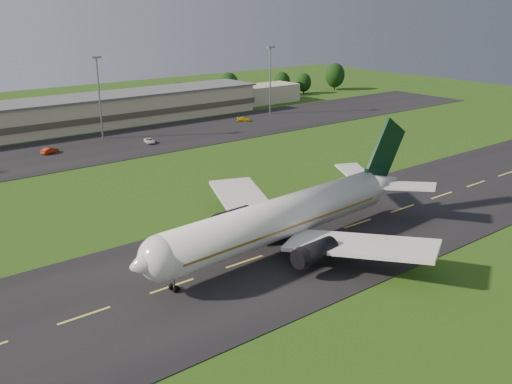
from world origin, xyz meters
TOP-DOWN VIEW (x-y plane):
  - ground at (0.00, 0.00)m, footprint 360.00×360.00m
  - taxiway at (0.00, 0.00)m, footprint 220.00×30.00m
  - apron at (0.00, 72.00)m, footprint 260.00×30.00m
  - airliner at (-4.06, 0.06)m, footprint 51.30×42.09m
  - terminal at (6.40, 96.18)m, footprint 145.00×16.00m
  - light_mast_centre at (5.00, 80.00)m, footprint 2.40×1.20m
  - light_mast_east at (60.00, 80.00)m, footprint 2.40×1.20m
  - tree_line at (36.53, 105.91)m, footprint 196.25×9.74m
  - service_vehicle_b at (-10.92, 73.05)m, footprint 4.35×2.88m
  - service_vehicle_c at (11.71, 67.95)m, footprint 2.75×4.56m
  - service_vehicle_d at (46.27, 75.34)m, footprint 4.14×3.95m

SIDE VIEW (x-z plane):
  - ground at x=0.00m, z-range 0.00..0.00m
  - taxiway at x=0.00m, z-range 0.00..0.10m
  - apron at x=0.00m, z-range 0.00..0.10m
  - service_vehicle_d at x=46.27m, z-range 0.10..1.28m
  - service_vehicle_c at x=11.71m, z-range 0.10..1.28m
  - service_vehicle_b at x=-10.92m, z-range 0.10..1.46m
  - terminal at x=6.40m, z-range -0.21..8.19m
  - airliner at x=-4.06m, z-range -3.13..12.45m
  - tree_line at x=36.53m, z-range -0.27..10.12m
  - light_mast_centre at x=5.00m, z-range 2.56..22.91m
  - light_mast_east at x=60.00m, z-range 2.56..22.91m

